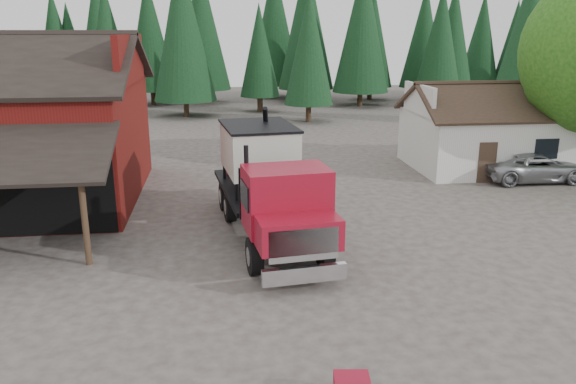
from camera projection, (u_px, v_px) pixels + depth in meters
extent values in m
plane|color=#463C37|center=(271.00, 283.00, 16.52)|extent=(120.00, 120.00, 0.00)
cube|color=black|center=(2.00, 57.00, 25.44)|extent=(12.80, 5.53, 2.35)
cube|color=maroon|center=(130.00, 59.00, 23.78)|extent=(0.25, 7.00, 2.00)
cylinder|color=#382619|center=(85.00, 223.00, 17.45)|extent=(0.20, 0.20, 2.80)
cube|color=silver|center=(488.00, 140.00, 30.07)|extent=(8.00, 6.00, 3.00)
cube|color=#38281E|center=(507.00, 101.00, 28.01)|extent=(8.60, 3.42, 1.80)
cube|color=#38281E|center=(480.00, 95.00, 30.87)|extent=(8.60, 3.42, 1.80)
cube|color=silver|center=(419.00, 99.00, 28.96)|extent=(0.20, 4.20, 1.50)
cube|color=silver|center=(564.00, 97.00, 29.93)|extent=(0.20, 4.20, 1.50)
cube|color=#38281E|center=(487.00, 163.00, 27.14)|extent=(0.90, 0.06, 2.00)
cube|color=black|center=(547.00, 149.00, 27.34)|extent=(1.20, 0.06, 1.00)
sphere|color=#195313|center=(571.00, 76.00, 27.34)|extent=(4.40, 4.40, 4.40)
cylinder|color=#382619|center=(308.00, 112.00, 45.62)|extent=(0.44, 0.44, 1.60)
cone|color=black|center=(309.00, 47.00, 44.20)|extent=(3.96, 3.96, 9.00)
cylinder|color=#382619|center=(519.00, 115.00, 43.74)|extent=(0.44, 0.44, 1.60)
cone|color=black|center=(528.00, 34.00, 42.05)|extent=(4.84, 4.84, 11.00)
cylinder|color=#382619|center=(186.00, 107.00, 48.22)|extent=(0.44, 0.44, 1.60)
cone|color=black|center=(182.00, 27.00, 46.39)|extent=(5.28, 5.28, 12.00)
cylinder|color=black|center=(254.00, 256.00, 16.98)|extent=(0.51, 1.20, 1.17)
cylinder|color=black|center=(325.00, 249.00, 17.50)|extent=(0.51, 1.20, 1.17)
cylinder|color=black|center=(230.00, 207.00, 21.73)|extent=(0.51, 1.20, 1.17)
cylinder|color=black|center=(286.00, 203.00, 22.25)|extent=(0.51, 1.20, 1.17)
cylinder|color=black|center=(225.00, 196.00, 23.11)|extent=(0.51, 1.20, 1.17)
cylinder|color=black|center=(277.00, 193.00, 23.63)|extent=(0.51, 1.20, 1.17)
cube|color=black|center=(267.00, 207.00, 20.29)|extent=(2.23, 9.20, 0.42)
cube|color=silver|center=(304.00, 274.00, 15.70)|extent=(2.45, 0.48, 0.48)
cube|color=silver|center=(304.00, 245.00, 15.57)|extent=(2.01, 0.34, 0.96)
cube|color=maroon|center=(298.00, 232.00, 16.12)|extent=(2.53, 1.65, 0.90)
cube|color=maroon|center=(286.00, 199.00, 17.24)|extent=(2.74, 2.09, 1.96)
cube|color=black|center=(293.00, 197.00, 16.36)|extent=(2.22, 0.35, 0.96)
cylinder|color=black|center=(247.00, 175.00, 17.72)|extent=(0.16, 0.16, 1.91)
cube|color=black|center=(279.00, 191.00, 18.25)|extent=(2.60, 0.43, 1.70)
cube|color=black|center=(259.00, 189.00, 21.59)|extent=(3.41, 6.43, 0.17)
cube|color=beige|center=(259.00, 149.00, 21.16)|extent=(2.84, 3.76, 1.70)
cone|color=beige|center=(259.00, 176.00, 21.45)|extent=(2.59, 2.59, 0.74)
cube|color=black|center=(258.00, 126.00, 20.91)|extent=(2.95, 3.88, 0.08)
cylinder|color=black|center=(267.00, 143.00, 22.72)|extent=(0.53, 2.35, 3.24)
cube|color=maroon|center=(233.00, 167.00, 23.74)|extent=(0.73, 0.92, 0.48)
cylinder|color=silver|center=(317.00, 227.00, 18.52)|extent=(0.71, 1.12, 0.59)
imported|color=#9C9EA3|center=(534.00, 167.00, 27.55)|extent=(5.17, 2.45, 1.43)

